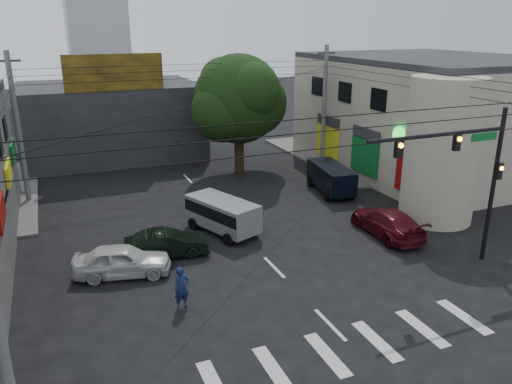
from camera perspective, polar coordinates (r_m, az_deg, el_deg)
ground at (r=21.59m, az=4.33°, el=-10.82°), size 160.00×160.00×0.00m
sidewalk_far_right at (r=45.01m, az=14.57°, el=4.52°), size 16.00×16.00×0.15m
building_right at (r=40.45m, az=19.26°, el=8.23°), size 14.00×18.00×8.00m
corner_column at (r=29.30m, az=20.46°, el=4.45°), size 4.00×4.00×8.00m
building_far at (r=43.60m, az=-16.27°, el=7.87°), size 14.00×10.00×6.00m
billboard at (r=38.21m, az=-15.92°, el=13.01°), size 7.00×0.30×2.60m
street_tree at (r=36.35m, az=-2.01°, el=10.53°), size 6.40×6.40×8.70m
traffic_gantry at (r=23.49m, az=23.11°, el=2.91°), size 7.10×0.35×7.20m
utility_pole_far_left at (r=33.27m, az=-25.53°, el=6.45°), size 0.32×0.32×9.20m
utility_pole_far_right at (r=38.37m, az=7.79°, el=9.48°), size 0.32×0.32×9.20m
dark_sedan at (r=24.29m, az=-10.16°, el=-5.85°), size 2.35×4.30×1.30m
white_compact at (r=22.93m, az=-15.05°, el=-7.57°), size 3.62×4.98×1.43m
maroon_sedan at (r=27.16m, az=14.74°, el=-3.35°), size 2.35×5.05×1.42m
silver_minivan at (r=26.55m, az=-3.84°, el=-2.79°), size 5.46×4.68×1.83m
navy_van at (r=33.16m, az=8.54°, el=1.45°), size 5.06×3.07×1.82m
traffic_officer at (r=19.92m, az=-8.48°, el=-10.81°), size 0.83×0.71×1.74m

